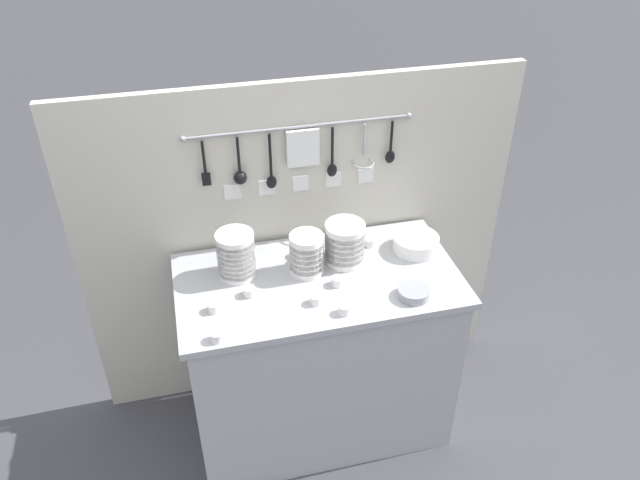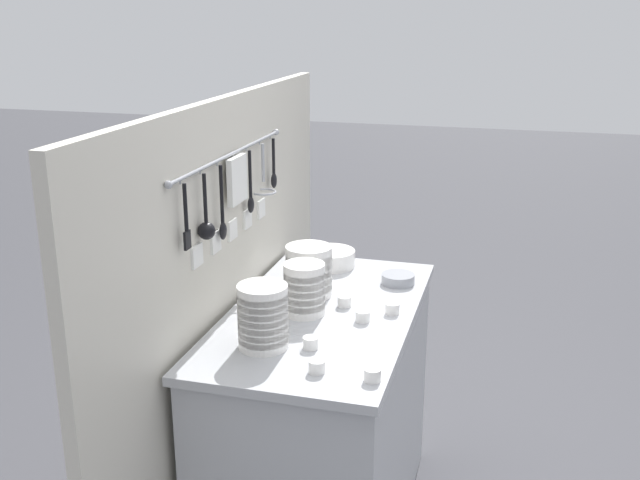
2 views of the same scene
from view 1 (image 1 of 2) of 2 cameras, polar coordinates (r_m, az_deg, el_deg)
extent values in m
plane|color=#424247|center=(3.21, -0.13, -15.95)|extent=(20.00, 20.00, 0.00)
cube|color=#ADAFB5|center=(2.60, -0.15, -3.73)|extent=(1.18, 0.63, 0.03)
cube|color=#ADAFB5|center=(2.89, -0.14, -10.59)|extent=(1.13, 0.60, 0.85)
cube|color=beige|center=(2.91, -1.79, -0.56)|extent=(1.98, 0.04, 1.61)
cylinder|color=#93969E|center=(2.57, -1.88, 10.31)|extent=(0.94, 0.01, 0.01)
sphere|color=#93969E|center=(2.53, -12.46, 9.01)|extent=(0.02, 0.02, 0.02)
sphere|color=#93969E|center=(2.70, 8.09, 11.20)|extent=(0.02, 0.02, 0.02)
cylinder|color=black|center=(2.55, -10.58, 7.40)|extent=(0.01, 0.01, 0.15)
cube|color=black|center=(2.60, -10.35, 5.49)|extent=(0.04, 0.01, 0.06)
cylinder|color=#93969E|center=(2.53, -10.79, 9.10)|extent=(0.01, 0.01, 0.02)
cylinder|color=black|center=(2.57, -7.46, 7.64)|extent=(0.01, 0.01, 0.16)
sphere|color=black|center=(2.61, -7.30, 5.66)|extent=(0.06, 0.06, 0.06)
cylinder|color=#93969E|center=(2.54, -7.65, 9.51)|extent=(0.01, 0.01, 0.02)
cylinder|color=black|center=(2.59, -4.57, 7.67)|extent=(0.01, 0.01, 0.20)
ellipsoid|color=black|center=(2.65, -4.44, 5.30)|extent=(0.04, 0.02, 0.06)
cylinder|color=#93969E|center=(2.55, -4.72, 9.86)|extent=(0.01, 0.01, 0.02)
cube|color=silver|center=(2.60, -1.56, 8.39)|extent=(0.14, 0.02, 0.16)
cylinder|color=#93969E|center=(2.58, -1.65, 10.20)|extent=(0.01, 0.01, 0.02)
cylinder|color=black|center=(2.63, 1.13, 8.53)|extent=(0.01, 0.01, 0.17)
ellipsoid|color=black|center=(2.68, 1.11, 6.39)|extent=(0.04, 0.02, 0.06)
cylinder|color=#93969E|center=(2.60, 1.09, 10.48)|extent=(0.01, 0.01, 0.02)
cylinder|color=#93969E|center=(2.66, 4.05, 9.12)|extent=(0.01, 0.01, 0.14)
torus|color=#93969E|center=(2.71, 3.95, 7.00)|extent=(0.10, 0.10, 0.01)
cylinder|color=#93969E|center=(2.64, 4.04, 10.75)|extent=(0.01, 0.01, 0.02)
cylinder|color=black|center=(2.70, 6.55, 9.37)|extent=(0.01, 0.01, 0.14)
ellipsoid|color=black|center=(2.74, 6.42, 7.56)|extent=(0.04, 0.02, 0.06)
cylinder|color=#93969E|center=(2.68, 6.58, 10.96)|extent=(0.01, 0.01, 0.02)
cube|color=white|center=(2.66, -8.01, 4.42)|extent=(0.07, 0.01, 0.07)
cube|color=white|center=(2.68, -4.89, 4.83)|extent=(0.07, 0.01, 0.07)
cube|color=white|center=(2.70, -1.81, 5.22)|extent=(0.07, 0.01, 0.07)
cube|color=white|center=(2.73, 1.22, 5.58)|extent=(0.07, 0.01, 0.07)
cube|color=white|center=(2.77, 4.18, 5.93)|extent=(0.07, 0.01, 0.07)
cylinder|color=white|center=(2.61, -7.54, -2.79)|extent=(0.16, 0.16, 0.04)
cylinder|color=white|center=(2.60, -7.58, -2.38)|extent=(0.16, 0.16, 0.04)
cylinder|color=white|center=(2.59, -7.62, -1.97)|extent=(0.16, 0.16, 0.04)
cylinder|color=white|center=(2.57, -7.66, -1.56)|extent=(0.16, 0.16, 0.04)
cylinder|color=white|center=(2.56, -7.70, -1.15)|extent=(0.16, 0.16, 0.04)
cylinder|color=white|center=(2.55, -7.74, -0.72)|extent=(0.16, 0.16, 0.04)
cylinder|color=white|center=(2.53, -7.78, -0.30)|extent=(0.16, 0.16, 0.04)
cylinder|color=white|center=(2.52, -7.82, 0.13)|extent=(0.16, 0.16, 0.04)
cylinder|color=white|center=(2.61, -1.21, -2.46)|extent=(0.14, 0.14, 0.05)
cylinder|color=white|center=(2.59, -1.21, -1.99)|extent=(0.14, 0.14, 0.05)
cylinder|color=white|center=(2.58, -1.22, -1.52)|extent=(0.14, 0.14, 0.05)
cylinder|color=white|center=(2.56, -1.23, -1.04)|extent=(0.14, 0.14, 0.05)
cylinder|color=white|center=(2.54, -1.24, -0.55)|extent=(0.14, 0.14, 0.05)
cylinder|color=white|center=(2.53, -1.24, -0.06)|extent=(0.14, 0.14, 0.05)
cylinder|color=white|center=(2.67, 2.24, -1.48)|extent=(0.17, 0.17, 0.05)
cylinder|color=white|center=(2.65, 2.25, -1.00)|extent=(0.17, 0.17, 0.05)
cylinder|color=white|center=(2.64, 2.26, -0.52)|extent=(0.17, 0.17, 0.05)
cylinder|color=white|center=(2.62, 2.28, -0.03)|extent=(0.17, 0.17, 0.05)
cylinder|color=white|center=(2.61, 2.29, 0.46)|extent=(0.17, 0.17, 0.05)
cylinder|color=white|center=(2.59, 2.30, 0.96)|extent=(0.17, 0.17, 0.05)
cylinder|color=white|center=(2.78, 8.70, -0.79)|extent=(0.20, 0.20, 0.01)
cylinder|color=white|center=(2.77, 8.72, -0.63)|extent=(0.20, 0.20, 0.01)
cylinder|color=white|center=(2.77, 8.74, -0.46)|extent=(0.20, 0.20, 0.01)
cylinder|color=white|center=(2.76, 8.75, -0.30)|extent=(0.20, 0.20, 0.01)
cylinder|color=white|center=(2.75, 8.77, -0.14)|extent=(0.20, 0.20, 0.01)
cylinder|color=white|center=(2.75, 8.79, 0.03)|extent=(0.20, 0.20, 0.01)
cylinder|color=white|center=(2.74, 8.81, 0.20)|extent=(0.20, 0.20, 0.01)
cylinder|color=#93969E|center=(2.51, 8.54, -4.79)|extent=(0.13, 0.13, 0.04)
cylinder|color=white|center=(2.41, 2.25, -6.37)|extent=(0.05, 0.05, 0.04)
cylinder|color=white|center=(2.50, -6.48, -4.70)|extent=(0.05, 0.05, 0.04)
cylinder|color=white|center=(2.77, 4.57, -0.16)|extent=(0.05, 0.05, 0.04)
cylinder|color=white|center=(2.33, -9.44, -8.70)|extent=(0.05, 0.05, 0.04)
cylinder|color=white|center=(2.54, 1.60, -3.79)|extent=(0.05, 0.05, 0.04)
cylinder|color=white|center=(2.45, -0.38, -5.46)|extent=(0.05, 0.05, 0.04)
cylinder|color=white|center=(2.70, -1.99, -1.16)|extent=(0.05, 0.05, 0.04)
cylinder|color=white|center=(2.45, -9.68, -6.08)|extent=(0.05, 0.05, 0.04)
camera|label=2|loc=(2.35, -63.65, 0.21)|focal=42.00mm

